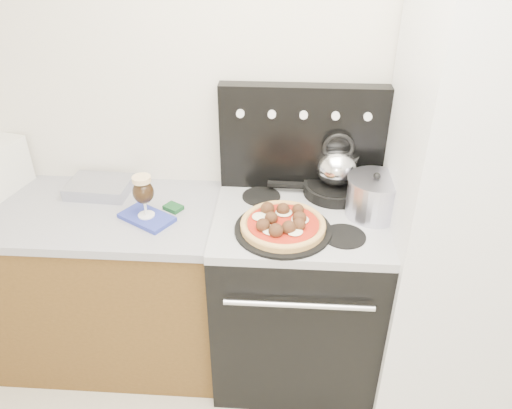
# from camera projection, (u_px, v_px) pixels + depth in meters

# --- Properties ---
(room_shell) EXTENTS (3.52, 3.01, 2.52)m
(room_shell) POSITION_uv_depth(u_px,v_px,m) (278.00, 292.00, 1.28)
(room_shell) COLOR beige
(room_shell) RESTS_ON ground
(base_cabinet) EXTENTS (1.45, 0.60, 0.86)m
(base_cabinet) POSITION_uv_depth(u_px,v_px,m) (78.00, 286.00, 2.54)
(base_cabinet) COLOR brown
(base_cabinet) RESTS_ON ground
(countertop) EXTENTS (1.48, 0.63, 0.04)m
(countertop) POSITION_uv_depth(u_px,v_px,m) (60.00, 211.00, 2.30)
(countertop) COLOR #9998A3
(countertop) RESTS_ON base_cabinet
(stove_body) EXTENTS (0.76, 0.65, 0.88)m
(stove_body) POSITION_uv_depth(u_px,v_px,m) (296.00, 297.00, 2.45)
(stove_body) COLOR black
(stove_body) RESTS_ON ground
(cooktop) EXTENTS (0.76, 0.65, 0.04)m
(cooktop) POSITION_uv_depth(u_px,v_px,m) (300.00, 219.00, 2.21)
(cooktop) COLOR #ADADB2
(cooktop) RESTS_ON stove_body
(backguard) EXTENTS (0.76, 0.08, 0.50)m
(backguard) POSITION_uv_depth(u_px,v_px,m) (302.00, 138.00, 2.30)
(backguard) COLOR black
(backguard) RESTS_ON cooktop
(fridge) EXTENTS (0.64, 0.68, 1.90)m
(fridge) POSITION_uv_depth(u_px,v_px,m) (465.00, 219.00, 2.12)
(fridge) COLOR silver
(fridge) RESTS_ON ground
(foil_sheet) EXTENTS (0.30, 0.23, 0.06)m
(foil_sheet) POSITION_uv_depth(u_px,v_px,m) (100.00, 187.00, 2.40)
(foil_sheet) COLOR silver
(foil_sheet) RESTS_ON countertop
(oven_mitt) EXTENTS (0.27, 0.24, 0.02)m
(oven_mitt) POSITION_uv_depth(u_px,v_px,m) (147.00, 218.00, 2.20)
(oven_mitt) COLOR #29359A
(oven_mitt) RESTS_ON countertop
(beer_glass) EXTENTS (0.11, 0.11, 0.20)m
(beer_glass) POSITION_uv_depth(u_px,v_px,m) (144.00, 196.00, 2.15)
(beer_glass) COLOR black
(beer_glass) RESTS_ON oven_mitt
(pizza_pan) EXTENTS (0.43, 0.43, 0.01)m
(pizza_pan) POSITION_uv_depth(u_px,v_px,m) (283.00, 229.00, 2.10)
(pizza_pan) COLOR #252424
(pizza_pan) RESTS_ON cooktop
(pizza) EXTENTS (0.42, 0.42, 0.05)m
(pizza) POSITION_uv_depth(u_px,v_px,m) (283.00, 223.00, 2.08)
(pizza) COLOR #E6C175
(pizza) RESTS_ON pizza_pan
(skillet) EXTENTS (0.30, 0.30, 0.05)m
(skillet) POSITION_uv_depth(u_px,v_px,m) (334.00, 189.00, 2.35)
(skillet) COLOR black
(skillet) RESTS_ON cooktop
(tea_kettle) EXTENTS (0.21, 0.21, 0.21)m
(tea_kettle) POSITION_uv_depth(u_px,v_px,m) (337.00, 164.00, 2.28)
(tea_kettle) COLOR white
(tea_kettle) RESTS_ON skillet
(stock_pot) EXTENTS (0.26, 0.26, 0.17)m
(stock_pot) POSITION_uv_depth(u_px,v_px,m) (374.00, 198.00, 2.16)
(stock_pot) COLOR silver
(stock_pot) RESTS_ON cooktop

